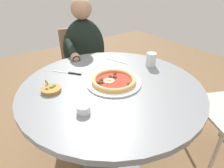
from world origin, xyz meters
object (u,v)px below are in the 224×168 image
(steak_knife, at_px, (71,73))
(fork_utensil, at_px, (116,61))
(pizza_on_plate, at_px, (114,81))
(water_glass, at_px, (151,60))
(olive_pan, at_px, (51,89))
(ramekin_capers, at_px, (84,108))
(diner_person, at_px, (86,70))
(dining_table, at_px, (111,103))
(cafe_chair_diner, at_px, (83,64))

(steak_knife, distance_m, fork_utensil, 0.35)
(pizza_on_plate, height_order, water_glass, water_glass)
(water_glass, height_order, olive_pan, water_glass)
(steak_knife, bearing_deg, water_glass, 67.28)
(ramekin_capers, bearing_deg, olive_pan, -167.31)
(pizza_on_plate, bearing_deg, diner_person, 165.82)
(dining_table, xyz_separation_m, diner_person, (-0.70, 0.19, -0.12))
(olive_pan, distance_m, diner_person, 0.80)
(ramekin_capers, height_order, olive_pan, olive_pan)
(water_glass, xyz_separation_m, fork_utensil, (-0.20, -0.15, -0.04))
(pizza_on_plate, relative_size, steak_knife, 1.87)
(dining_table, relative_size, steak_knife, 6.19)
(dining_table, height_order, ramekin_capers, ramekin_capers)
(dining_table, height_order, cafe_chair_diner, cafe_chair_diner)
(pizza_on_plate, distance_m, water_glass, 0.35)
(ramekin_capers, height_order, fork_utensil, ramekin_capers)
(olive_pan, height_order, cafe_chair_diner, cafe_chair_diner)
(olive_pan, bearing_deg, pizza_on_plate, 67.75)
(olive_pan, bearing_deg, water_glass, 83.50)
(ramekin_capers, bearing_deg, cafe_chair_diner, 153.58)
(dining_table, bearing_deg, ramekin_capers, -61.95)
(dining_table, xyz_separation_m, fork_utensil, (-0.25, 0.22, 0.13))
(steak_knife, bearing_deg, cafe_chair_diner, 147.66)
(cafe_chair_diner, bearing_deg, fork_utensil, -1.54)
(pizza_on_plate, xyz_separation_m, ramekin_capers, (0.13, -0.26, 0.00))
(ramekin_capers, bearing_deg, water_glass, 106.61)
(water_glass, relative_size, steak_knife, 0.55)
(pizza_on_plate, xyz_separation_m, water_glass, (-0.06, 0.35, 0.02))
(steak_knife, distance_m, ramekin_capers, 0.41)
(steak_knife, height_order, ramekin_capers, ramekin_capers)
(water_glass, height_order, ramekin_capers, water_glass)
(dining_table, relative_size, olive_pan, 7.95)
(pizza_on_plate, distance_m, steak_knife, 0.30)
(pizza_on_plate, bearing_deg, olive_pan, -112.25)
(ramekin_capers, relative_size, olive_pan, 0.49)
(dining_table, height_order, diner_person, diner_person)
(ramekin_capers, xyz_separation_m, cafe_chair_diner, (-0.97, 0.48, -0.26))
(steak_knife, xyz_separation_m, cafe_chair_diner, (-0.58, 0.37, -0.24))
(pizza_on_plate, relative_size, olive_pan, 2.40)
(water_glass, relative_size, fork_utensil, 0.51)
(pizza_on_plate, height_order, olive_pan, olive_pan)
(steak_knife, xyz_separation_m, diner_person, (-0.44, 0.33, -0.25))
(olive_pan, xyz_separation_m, diner_person, (-0.57, 0.50, -0.26))
(olive_pan, bearing_deg, fork_utensil, 103.23)
(pizza_on_plate, height_order, steak_knife, pizza_on_plate)
(olive_pan, bearing_deg, cafe_chair_diner, 142.78)
(pizza_on_plate, bearing_deg, dining_table, -104.61)
(fork_utensil, bearing_deg, cafe_chair_diner, 178.46)
(ramekin_capers, distance_m, olive_pan, 0.27)
(pizza_on_plate, relative_size, fork_utensil, 1.74)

